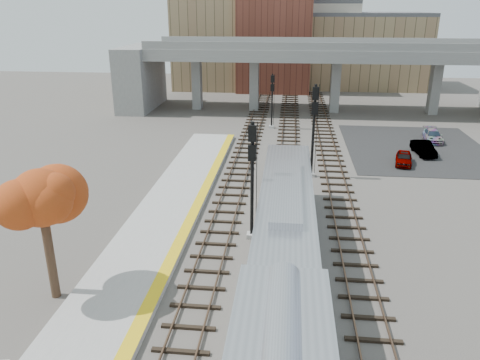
% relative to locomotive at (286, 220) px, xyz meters
% --- Properties ---
extents(ground, '(160.00, 160.00, 0.00)m').
position_rel_locomotive_xyz_m(ground, '(-1.00, -4.64, -2.28)').
color(ground, '#47423D').
rests_on(ground, ground).
extents(platform, '(4.50, 60.00, 0.35)m').
position_rel_locomotive_xyz_m(platform, '(-8.25, -4.64, -2.10)').
color(platform, '#9E9E99').
rests_on(platform, ground).
extents(yellow_strip, '(0.70, 60.00, 0.01)m').
position_rel_locomotive_xyz_m(yellow_strip, '(-6.35, -4.64, -1.92)').
color(yellow_strip, yellow).
rests_on(yellow_strip, platform).
extents(tracks, '(10.70, 95.00, 0.25)m').
position_rel_locomotive_xyz_m(tracks, '(-0.07, 7.86, -2.20)').
color(tracks, black).
rests_on(tracks, ground).
extents(overpass, '(54.00, 12.00, 9.50)m').
position_rel_locomotive_xyz_m(overpass, '(3.92, 40.36, 3.53)').
color(overpass, slate).
rests_on(overpass, ground).
extents(buildings_far, '(43.00, 21.00, 20.60)m').
position_rel_locomotive_xyz_m(buildings_far, '(0.26, 61.93, 5.60)').
color(buildings_far, '#957E56').
rests_on(buildings_far, ground).
extents(parking_lot, '(14.00, 18.00, 0.04)m').
position_rel_locomotive_xyz_m(parking_lot, '(13.00, 23.36, -2.26)').
color(parking_lot, black).
rests_on(parking_lot, ground).
extents(locomotive, '(3.02, 19.05, 4.10)m').
position_rel_locomotive_xyz_m(locomotive, '(0.00, 0.00, 0.00)').
color(locomotive, '#A8AAB2').
rests_on(locomotive, ground).
extents(signal_mast_near, '(0.60, 0.64, 7.47)m').
position_rel_locomotive_xyz_m(signal_mast_near, '(-2.10, 1.91, 1.50)').
color(signal_mast_near, '#9E9E99').
rests_on(signal_mast_near, ground).
extents(signal_mast_mid, '(0.60, 0.64, 7.83)m').
position_rel_locomotive_xyz_m(signal_mast_mid, '(2.00, 13.68, 1.74)').
color(signal_mast_mid, '#9E9E99').
rests_on(signal_mast_mid, ground).
extents(signal_mast_far, '(0.60, 0.64, 6.37)m').
position_rel_locomotive_xyz_m(signal_mast_far, '(-2.10, 30.15, 0.75)').
color(signal_mast_far, '#9E9E99').
rests_on(signal_mast_far, ground).
extents(tree, '(3.60, 3.60, 7.69)m').
position_rel_locomotive_xyz_m(tree, '(-11.36, -5.38, 3.43)').
color(tree, '#382619').
rests_on(tree, ground).
extents(car_a, '(2.13, 3.75, 1.20)m').
position_rel_locomotive_xyz_m(car_a, '(10.54, 17.79, -1.64)').
color(car_a, '#99999E').
rests_on(car_a, parking_lot).
extents(car_b, '(1.78, 4.11, 1.31)m').
position_rel_locomotive_xyz_m(car_b, '(13.10, 21.05, -1.58)').
color(car_b, '#99999E').
rests_on(car_b, parking_lot).
extents(car_c, '(2.01, 4.28, 1.21)m').
position_rel_locomotive_xyz_m(car_c, '(15.33, 26.15, -1.63)').
color(car_c, '#99999E').
rests_on(car_c, parking_lot).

